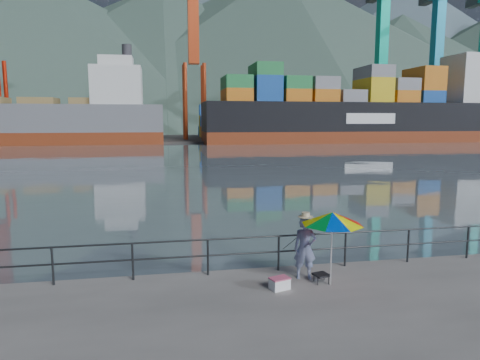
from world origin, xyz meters
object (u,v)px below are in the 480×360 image
Objects in this scene: bulk_carrier at (46,120)px; container_ship at (366,112)px; beach_umbrella at (332,218)px; cooler_bag at (280,284)px; fisherman at (305,248)px.

bulk_carrier is 61.75m from container_ship.
beach_umbrella is 2.12m from cooler_bag.
beach_umbrella is 77.97m from bulk_carrier.
container_ship reaches higher than cooler_bag.
beach_umbrella is at bearing -117.21° from container_ship.
cooler_bag is 0.01× the size of container_ship.
fisherman is 3.56× the size of cooler_bag.
fisherman is 77.29m from bulk_carrier.
fisherman is at bearing -71.66° from bulk_carrier.
bulk_carrier is (-24.79, 73.88, 2.46)m from beach_umbrella.
cooler_bag is (-1.37, -0.03, -1.62)m from beach_umbrella.
cooler_bag is 81.57m from container_ship.
cooler_bag is at bearing -72.41° from bulk_carrier.
cooler_bag is 77.64m from bulk_carrier.
fisherman is 0.03× the size of container_ship.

